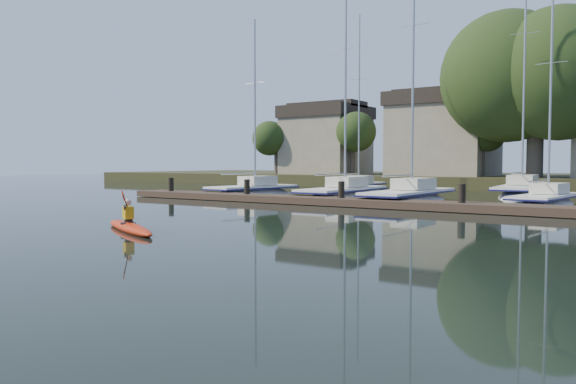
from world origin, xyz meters
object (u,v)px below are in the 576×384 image
Objects in this scene: kayak at (129,225)px; sailboat_1 at (343,203)px; sailboat_6 at (521,199)px; dock at (398,204)px; sailboat_5 at (357,193)px; sailboat_2 at (409,206)px; sailboat_3 at (546,210)px; sailboat_0 at (253,199)px.

sailboat_1 reaches higher than kayak.
sailboat_6 is at bearing 48.78° from sailboat_1.
dock is 15.93m from sailboat_5.
sailboat_1 is 9.57m from sailboat_5.
sailboat_1 is at bearing 173.19° from sailboat_2.
kayak is 0.26× the size of sailboat_2.
sailboat_2 reaches higher than sailboat_3.
sailboat_0 is 9.68m from sailboat_5.
sailboat_2 reaches higher than dock.
sailboat_2 is 1.12× the size of sailboat_5.
sailboat_0 reaches higher than sailboat_3.
sailboat_1 is 1.05× the size of sailboat_5.
dock is (3.38, 12.93, 0.04)m from kayak.
sailboat_2 is (2.45, 16.68, -0.37)m from kayak.
dock is at bearing -40.10° from sailboat_1.
sailboat_6 is (-2.94, 8.35, -0.03)m from sailboat_3.
sailboat_1 is 10.88m from sailboat_3.
dock is 2.10× the size of sailboat_2.
sailboat_0 is 17.23m from sailboat_3.
sailboat_5 is at bearing 80.12° from sailboat_0.
kayak is 20.26m from sailboat_3.
sailboat_2 is at bearing -160.22° from sailboat_3.
sailboat_1 is (6.34, 0.44, 0.00)m from sailboat_0.
kayak is 0.35× the size of sailboat_3.
sailboat_1 is at bearing -72.29° from sailboat_5.
kayak is 0.28× the size of sailboat_1.
sailboat_1 is 4.40m from sailboat_2.
sailboat_3 is 0.84× the size of sailboat_5.
kayak is 27.21m from sailboat_6.
dock is at bearing -60.54° from sailboat_5.
kayak is 17.38m from sailboat_1.
sailboat_6 is (14.24, 9.70, -0.00)m from sailboat_0.
sailboat_2 is at bearing -114.07° from sailboat_6.
sailboat_6 is at bearing 116.13° from sailboat_3.
sailboat_2 is 0.91× the size of sailboat_6.
sailboat_6 reaches higher than sailboat_0.
sailboat_5 is (2.70, 9.29, 0.03)m from sailboat_0.
sailboat_5 is at bearing 158.02° from sailboat_3.
dock is 1.91× the size of sailboat_6.
sailboat_3 is 16.51m from sailboat_5.
sailboat_1 reaches higher than sailboat_0.
sailboat_0 is at bearing -150.02° from sailboat_6.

